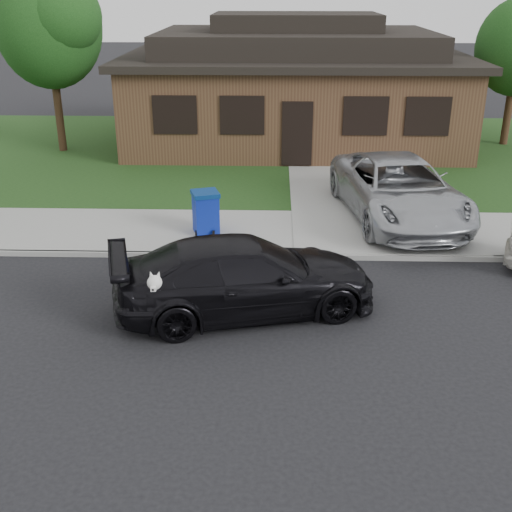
{
  "coord_description": "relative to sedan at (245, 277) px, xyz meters",
  "views": [
    {
      "loc": [
        3.29,
        -9.96,
        5.83
      ],
      "look_at": [
        2.95,
        1.07,
        1.1
      ],
      "focal_mm": 45.0,
      "sensor_mm": 36.0,
      "label": 1
    }
  ],
  "objects": [
    {
      "name": "sidewalk",
      "position": [
        -2.75,
        4.03,
        -0.66
      ],
      "size": [
        60.0,
        3.0,
        0.12
      ],
      "primitive_type": "cube",
      "color": "gray",
      "rests_on": "ground"
    },
    {
      "name": "sedan",
      "position": [
        0.0,
        0.0,
        0.0
      ],
      "size": [
        5.31,
        3.21,
        1.44
      ],
      "rotation": [
        0.0,
        0.0,
        1.83
      ],
      "color": "black",
      "rests_on": "ground"
    },
    {
      "name": "recycling_bin",
      "position": [
        -1.14,
        3.87,
        -0.07
      ],
      "size": [
        0.78,
        0.78,
        1.04
      ],
      "rotation": [
        0.0,
        0.0,
        0.3
      ],
      "color": "navy",
      "rests_on": "sidewalk"
    },
    {
      "name": "driveway",
      "position": [
        3.25,
        9.03,
        -0.65
      ],
      "size": [
        4.5,
        13.0,
        0.14
      ],
      "primitive_type": "cube",
      "color": "gray",
      "rests_on": "ground"
    },
    {
      "name": "house",
      "position": [
        1.25,
        14.03,
        1.41
      ],
      "size": [
        12.6,
        8.6,
        4.65
      ],
      "color": "#422B1C",
      "rests_on": "ground"
    },
    {
      "name": "lawn",
      "position": [
        -2.75,
        12.03,
        -0.66
      ],
      "size": [
        60.0,
        13.0,
        0.13
      ],
      "primitive_type": "cube",
      "color": "#193814",
      "rests_on": "ground"
    },
    {
      "name": "curb",
      "position": [
        -2.75,
        2.53,
        -0.66
      ],
      "size": [
        60.0,
        0.12,
        0.12
      ],
      "primitive_type": "cube",
      "color": "gray",
      "rests_on": "ground"
    },
    {
      "name": "ground",
      "position": [
        -2.75,
        -0.97,
        -0.72
      ],
      "size": [
        120.0,
        120.0,
        0.0
      ],
      "primitive_type": "plane",
      "color": "black",
      "rests_on": "ground"
    },
    {
      "name": "minivan",
      "position": [
        3.74,
        4.99,
        0.19
      ],
      "size": [
        3.34,
        5.89,
        1.55
      ],
      "primitive_type": "imported",
      "rotation": [
        0.0,
        0.0,
        0.14
      ],
      "color": "#ACAFB4",
      "rests_on": "driveway"
    },
    {
      "name": "tree_0",
      "position": [
        -7.08,
        11.91,
        3.76
      ],
      "size": [
        3.78,
        3.6,
        6.34
      ],
      "color": "#332114",
      "rests_on": "ground"
    }
  ]
}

